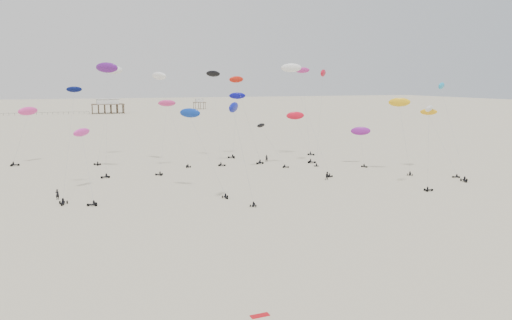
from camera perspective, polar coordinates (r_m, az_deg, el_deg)
name	(u,v)px	position (r m, az deg, el deg)	size (l,w,h in m)	color
ground_plane	(160,136)	(202.00, -10.97, 2.73)	(900.00, 900.00, 0.00)	beige
pavilion_main	(108,107)	(349.45, -16.58, 5.82)	(21.00, 13.00, 9.80)	brown
pavilion_small	(199,104)	(389.68, -6.48, 6.32)	(9.00, 7.00, 8.00)	brown
pier_fence	(23,114)	(350.31, -25.09, 4.79)	(80.20, 0.20, 1.50)	black
rig_0	(196,127)	(97.05, -6.85, 3.72)	(7.33, 11.59, 17.43)	black
rig_1	(322,89)	(128.87, 7.54, 8.03)	(5.19, 5.12, 24.55)	black
rig_2	(434,123)	(127.82, 19.64, 3.96)	(4.42, 14.59, 17.61)	black
rig_3	(451,122)	(122.17, 21.36, 4.03)	(5.94, 15.42, 22.97)	black
rig_4	(361,135)	(132.33, 11.91, 2.87)	(5.38, 7.56, 10.14)	black
rig_5	(237,126)	(86.10, -2.14, 3.93)	(5.42, 5.76, 18.15)	black
rig_6	(215,92)	(135.92, -4.73, 7.73)	(4.72, 15.63, 25.55)	black
rig_7	(429,137)	(105.64, 19.15, 2.47)	(4.77, 5.79, 16.93)	black
rig_8	(295,79)	(122.15, 4.49, 9.22)	(6.97, 16.36, 27.43)	black
rig_9	(165,116)	(123.56, -10.32, 4.92)	(7.18, 11.62, 18.18)	black
rig_10	(236,109)	(144.02, -2.29, 5.83)	(7.05, 7.49, 18.55)	black
rig_11	(270,141)	(124.55, 1.65, 2.17)	(8.31, 4.61, 11.69)	black
rig_12	(245,110)	(129.35, -1.28, 5.74)	(9.09, 4.12, 22.97)	black
rig_13	(107,81)	(121.52, -16.70, 8.69)	(6.10, 10.87, 26.11)	black
rig_14	(25,120)	(142.67, -24.85, 4.13)	(7.91, 5.95, 15.23)	black
rig_15	(163,87)	(132.28, -10.63, 8.24)	(8.04, 13.11, 24.75)	black
rig_16	(401,112)	(121.69, 16.23, 5.29)	(5.49, 7.37, 17.95)	black
rig_17	(111,82)	(143.86, -16.25, 8.52)	(9.63, 13.58, 26.85)	black
rig_18	(305,97)	(139.66, 5.61, 7.17)	(6.08, 14.56, 26.34)	black
rig_19	(84,146)	(101.20, -19.08, 1.47)	(4.31, 16.81, 17.33)	black
rig_20	(68,151)	(98.51, -20.70, 1.02)	(5.38, 14.65, 22.80)	black
rig_21	(298,122)	(147.07, 4.79, 4.39)	(7.83, 5.55, 12.83)	black
spectator_0	(58,199)	(99.13, -21.72, -4.21)	(0.83, 0.57, 2.28)	black
spectator_1	(327,180)	(111.15, 8.15, -2.27)	(1.07, 0.62, 2.18)	black
spectator_3	(267,162)	(134.76, 1.22, -0.19)	(0.81, 0.56, 2.23)	black
grounded_kite_b	(260,316)	(48.61, 0.45, -17.39)	(1.80, 0.70, 0.07)	red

